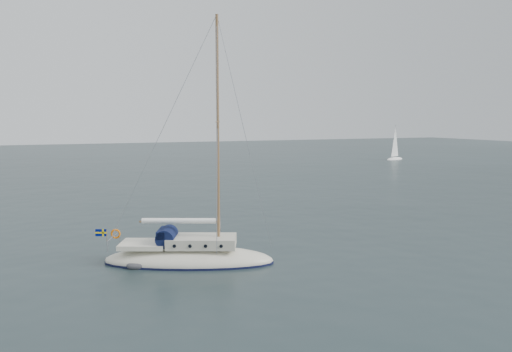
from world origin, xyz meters
name	(u,v)px	position (x,y,z in m)	size (l,w,h in m)	color
ground	(241,269)	(0.00, 0.00, 0.00)	(300.00, 300.00, 0.00)	black
sailboat	(189,244)	(-2.36, 2.20, 1.11)	(10.32, 3.09, 14.69)	silver
dinghy	(148,264)	(-4.67, 2.46, 0.15)	(2.45, 1.11, 0.35)	#4C4C51
distant_yacht_b	(395,144)	(55.98, 57.24, 3.20)	(5.64, 3.01, 7.48)	white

